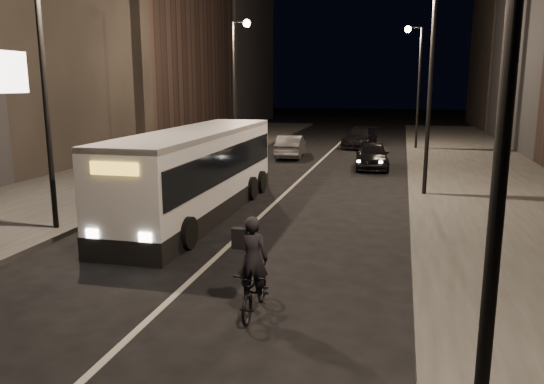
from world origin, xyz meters
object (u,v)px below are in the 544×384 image
Objects in this scene: cyclist_on_bicycle at (254,281)px; car_far at (360,138)px; car_near at (372,155)px; streetlight_right_far at (416,71)px; city_bus at (198,169)px; streetlight_left_near at (50,53)px; streetlight_left_far at (237,69)px; car_mid at (291,146)px; streetlight_right_mid at (424,61)px.

car_far is at bearing 89.30° from cyclist_on_bicycle.
car_near is (1.19, 19.34, 0.05)m from cyclist_on_bicycle.
streetlight_right_far is at bearing 71.73° from car_near.
streetlight_right_far is at bearing 69.76° from city_bus.
city_bus is at bearing 45.77° from streetlight_left_near.
streetlight_left_far is 5.73m from car_mid.
cyclist_on_bicycle is 0.43× the size of car_far.
cyclist_on_bicycle is 29.01m from car_far.
car_near is 0.90× the size of car_far.
city_bus reaches higher than car_far.
car_far is at bearing -124.67° from car_mid.
streetlight_left_near is 1.91× the size of car_mid.
streetlight_left_far is 15.56m from city_bus.
car_far is at bearing 168.09° from streetlight_right_far.
streetlight_left_far is (-10.66, 10.00, 0.00)m from streetlight_right_mid.
car_near is (8.45, -2.91, -4.63)m from streetlight_left_far.
streetlight_left_far is 23.87m from cyclist_on_bicycle.
car_near is at bearing 107.33° from streetlight_right_mid.
streetlight_right_mid is 14.62m from streetlight_left_far.
cyclist_on_bicycle is (4.12, -7.47, -0.93)m from city_bus.
streetlight_left_near is at bearing 75.05° from car_mid.
car_near is at bearing 60.75° from streetlight_left_near.
streetlight_left_far is (0.00, 18.00, 0.00)m from streetlight_left_near.
car_mid is (3.31, 18.30, -4.66)m from streetlight_left_near.
streetlight_left_near and streetlight_left_far have the same top height.
streetlight_right_mid reaches higher than car_near.
streetlight_right_far reaches higher than car_far.
streetlight_left_near is at bearing -143.12° from streetlight_right_mid.
streetlight_left_far is 3.98× the size of cyclist_on_bicycle.
streetlight_left_near reaches higher than car_mid.
car_mid is at bearing -142.23° from streetlight_right_far.
city_bus is 2.60× the size of car_mid.
streetlight_right_far is at bearing -146.92° from car_mid.
car_near is (8.45, 15.09, -4.63)m from streetlight_left_near.
car_near is at bearing -18.98° from streetlight_left_far.
city_bus is at bearing -93.72° from car_far.
car_near is at bearing 143.31° from car_mid.
car_mid is 0.89× the size of car_far.
car_mid is (-3.95, 22.55, 0.02)m from cyclist_on_bicycle.
car_near reaches higher than car_far.
streetlight_right_mid reaches higher than cyclist_on_bicycle.
streetlight_left_far reaches higher than city_bus.
streetlight_left_near is at bearing -123.56° from car_near.
streetlight_left_near is at bearing -113.96° from streetlight_right_far.
streetlight_right_mid is 17.78m from car_far.
car_near is 9.77m from car_far.
car_far is (-0.22, 29.01, 0.01)m from cyclist_on_bicycle.
car_near is (5.31, 11.87, -0.88)m from city_bus.
car_far is (3.73, 6.46, -0.01)m from car_mid.
streetlight_right_far reaches higher than cyclist_on_bicycle.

